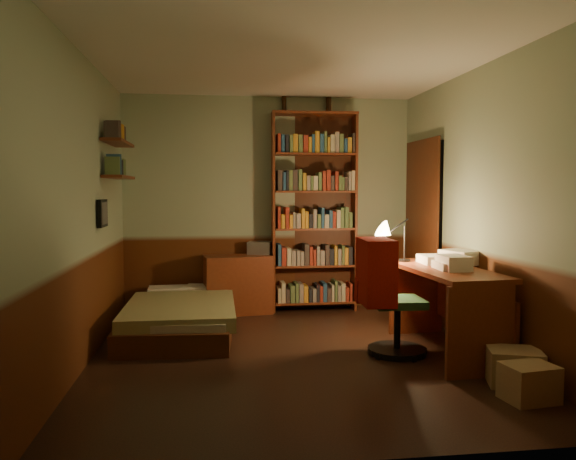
{
  "coord_description": "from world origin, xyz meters",
  "views": [
    {
      "loc": [
        -0.69,
        -4.86,
        1.47
      ],
      "look_at": [
        0.0,
        0.25,
        1.1
      ],
      "focal_mm": 35.0,
      "sensor_mm": 36.0,
      "label": 1
    }
  ],
  "objects": [
    {
      "name": "floor",
      "position": [
        0.0,
        0.0,
        -0.01
      ],
      "size": [
        3.5,
        4.0,
        0.02
      ],
      "primitive_type": "cube",
      "color": "black",
      "rests_on": "ground"
    },
    {
      "name": "ceiling",
      "position": [
        0.0,
        0.0,
        2.61
      ],
      "size": [
        3.5,
        4.0,
        0.02
      ],
      "primitive_type": "cube",
      "color": "silver",
      "rests_on": "wall_back"
    },
    {
      "name": "wall_back",
      "position": [
        0.0,
        2.01,
        1.3
      ],
      "size": [
        3.5,
        0.02,
        2.6
      ],
      "primitive_type": "cube",
      "color": "#94A785",
      "rests_on": "ground"
    },
    {
      "name": "wall_left",
      "position": [
        -1.76,
        0.0,
        1.3
      ],
      "size": [
        0.02,
        4.0,
        2.6
      ],
      "primitive_type": "cube",
      "color": "#94A785",
      "rests_on": "ground"
    },
    {
      "name": "wall_right",
      "position": [
        1.76,
        0.0,
        1.3
      ],
      "size": [
        0.02,
        4.0,
        2.6
      ],
      "primitive_type": "cube",
      "color": "#94A785",
      "rests_on": "ground"
    },
    {
      "name": "wall_front",
      "position": [
        0.0,
        -2.01,
        1.3
      ],
      "size": [
        3.5,
        0.02,
        2.6
      ],
      "primitive_type": "cube",
      "color": "#94A785",
      "rests_on": "ground"
    },
    {
      "name": "doorway",
      "position": [
        1.72,
        1.3,
        1.0
      ],
      "size": [
        0.06,
        0.9,
        2.0
      ],
      "primitive_type": "cube",
      "color": "black",
      "rests_on": "ground"
    },
    {
      "name": "door_trim",
      "position": [
        1.69,
        1.3,
        1.0
      ],
      "size": [
        0.02,
        0.98,
        2.08
      ],
      "primitive_type": "cube",
      "color": "#401D0D",
      "rests_on": "ground"
    },
    {
      "name": "bed",
      "position": [
        -1.02,
        0.97,
        0.28
      ],
      "size": [
        1.13,
        1.97,
        0.57
      ],
      "primitive_type": "cube",
      "rotation": [
        0.0,
        0.0,
        -0.06
      ],
      "color": "olive",
      "rests_on": "ground"
    },
    {
      "name": "dresser",
      "position": [
        -0.4,
        1.76,
        0.35
      ],
      "size": [
        0.82,
        0.49,
        0.69
      ],
      "primitive_type": "cube",
      "rotation": [
        0.0,
        0.0,
        0.13
      ],
      "color": "#5D2613",
      "rests_on": "ground"
    },
    {
      "name": "mini_stereo",
      "position": [
        -0.12,
        1.89,
        0.77
      ],
      "size": [
        0.33,
        0.29,
        0.15
      ],
      "primitive_type": "cube",
      "rotation": [
        0.0,
        0.0,
        -0.29
      ],
      "color": "#B2B2B7",
      "rests_on": "dresser"
    },
    {
      "name": "bookshelf",
      "position": [
        0.53,
        1.85,
        1.2
      ],
      "size": [
        1.04,
        0.37,
        2.4
      ],
      "primitive_type": "cube",
      "rotation": [
        0.0,
        0.0,
        -0.05
      ],
      "color": "#5D2613",
      "rests_on": "ground"
    },
    {
      "name": "bottle_left",
      "position": [
        0.18,
        1.96,
        2.5
      ],
      "size": [
        0.07,
        0.07,
        0.21
      ],
      "primitive_type": "cylinder",
      "rotation": [
        0.0,
        0.0,
        0.34
      ],
      "color": "black",
      "rests_on": "bookshelf"
    },
    {
      "name": "bottle_right",
      "position": [
        0.73,
        1.96,
        2.53
      ],
      "size": [
        0.07,
        0.07,
        0.26
      ],
      "primitive_type": "cylinder",
      "rotation": [
        0.0,
        0.0,
        0.03
      ],
      "color": "black",
      "rests_on": "bookshelf"
    },
    {
      "name": "desk",
      "position": [
        1.37,
        -0.1,
        0.39
      ],
      "size": [
        0.69,
        1.47,
        0.77
      ],
      "primitive_type": "cube",
      "rotation": [
        0.0,
        0.0,
        0.06
      ],
      "color": "#5D2613",
      "rests_on": "ground"
    },
    {
      "name": "paper_stack",
      "position": [
        1.62,
        0.13,
        0.84
      ],
      "size": [
        0.35,
        0.4,
        0.13
      ],
      "primitive_type": "cube",
      "rotation": [
        0.0,
        0.0,
        0.39
      ],
      "color": "silver",
      "rests_on": "desk"
    },
    {
      "name": "desk_lamp",
      "position": [
        1.17,
        0.39,
        1.1
      ],
      "size": [
        0.25,
        0.25,
        0.66
      ],
      "primitive_type": "cone",
      "rotation": [
        0.0,
        0.0,
        -0.3
      ],
      "color": "black",
      "rests_on": "desk"
    },
    {
      "name": "office_chair",
      "position": [
        0.94,
        -0.1,
        0.57
      ],
      "size": [
        0.59,
        0.53,
        1.14
      ],
      "primitive_type": "cube",
      "rotation": [
        0.0,
        0.0,
        -0.04
      ],
      "color": "#25502A",
      "rests_on": "ground"
    },
    {
      "name": "red_jacket",
      "position": [
        0.66,
        -0.14,
        1.43
      ],
      "size": [
        0.37,
        0.53,
        0.58
      ],
      "primitive_type": "cube",
      "rotation": [
        0.0,
        0.0,
        0.22
      ],
      "color": "#A8150B",
      "rests_on": "office_chair"
    },
    {
      "name": "wall_shelf_lower",
      "position": [
        -1.64,
        1.1,
        1.6
      ],
      "size": [
        0.2,
        0.9,
        0.03
      ],
      "primitive_type": "cube",
      "color": "#5D2613",
      "rests_on": "wall_left"
    },
    {
      "name": "wall_shelf_upper",
      "position": [
        -1.64,
        1.1,
        1.95
      ],
      "size": [
        0.2,
        0.9,
        0.03
      ],
      "primitive_type": "cube",
      "color": "#5D2613",
      "rests_on": "wall_left"
    },
    {
      "name": "framed_picture",
      "position": [
        -1.72,
        0.6,
        1.25
      ],
      "size": [
        0.04,
        0.32,
        0.26
      ],
      "primitive_type": "cube",
      "color": "black",
      "rests_on": "wall_left"
    },
    {
      "name": "cardboard_box_a",
      "position": [
        1.49,
        -1.3,
        0.13
      ],
      "size": [
        0.38,
        0.32,
        0.26
      ],
      "primitive_type": "cube",
      "rotation": [
        0.0,
        0.0,
        0.13
      ],
      "color": "#A18155",
      "rests_on": "ground"
    },
    {
      "name": "cardboard_box_b",
      "position": [
        1.56,
        -0.98,
        0.13
      ],
      "size": [
        0.46,
        0.42,
        0.27
      ],
      "primitive_type": "cube",
      "rotation": [
        0.0,
        0.0,
        -0.31
      ],
      "color": "#A18155",
      "rests_on": "ground"
    }
  ]
}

